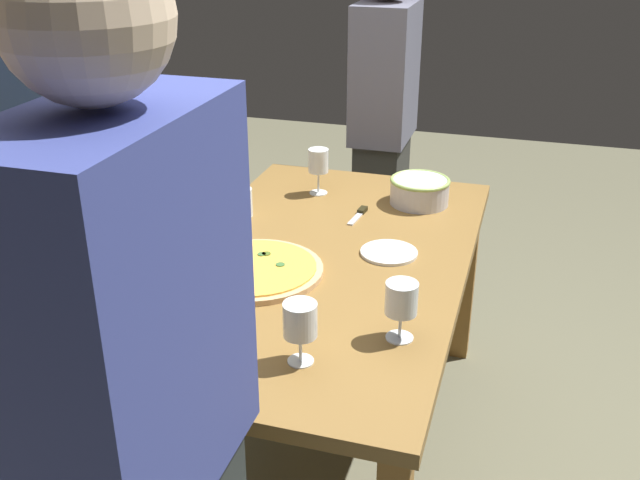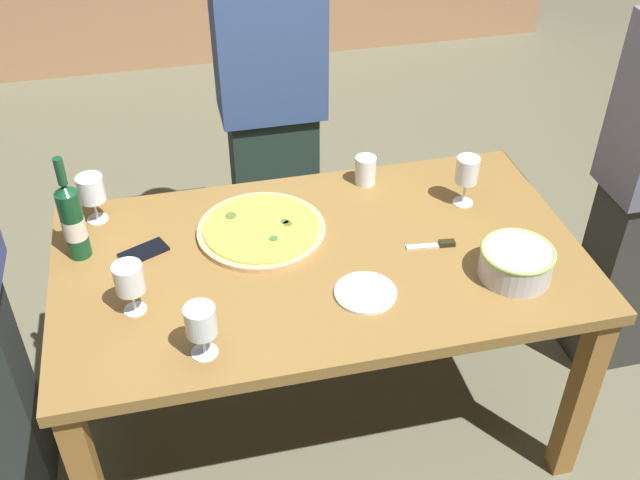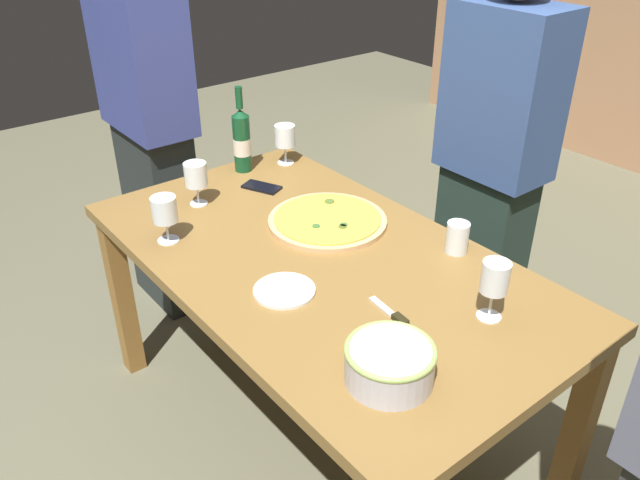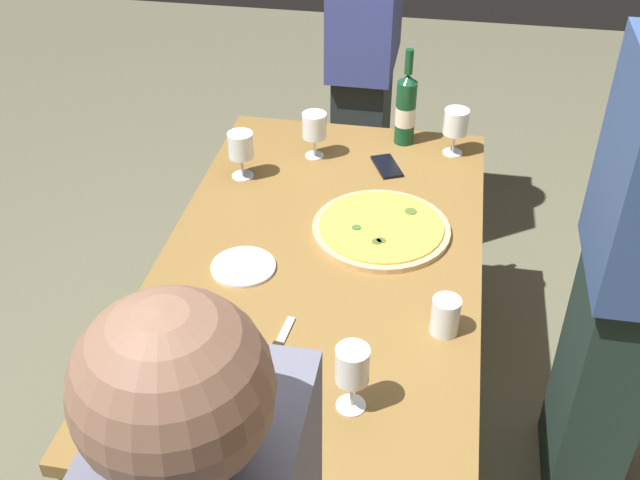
{
  "view_description": "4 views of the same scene",
  "coord_description": "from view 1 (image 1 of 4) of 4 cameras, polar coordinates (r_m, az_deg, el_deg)",
  "views": [
    {
      "loc": [
        -1.95,
        -0.59,
        1.75
      ],
      "look_at": [
        0.0,
        0.0,
        0.81
      ],
      "focal_mm": 41.15,
      "sensor_mm": 36.0,
      "label": 1
    },
    {
      "loc": [
        -0.4,
        -1.72,
        2.18
      ],
      "look_at": [
        0.0,
        0.0,
        0.81
      ],
      "focal_mm": 41.93,
      "sensor_mm": 36.0,
      "label": 2
    },
    {
      "loc": [
        1.32,
        -1.05,
        1.8
      ],
      "look_at": [
        0.0,
        0.0,
        0.81
      ],
      "focal_mm": 35.73,
      "sensor_mm": 36.0,
      "label": 3
    },
    {
      "loc": [
        1.69,
        0.3,
        2.07
      ],
      "look_at": [
        0.0,
        0.0,
        0.81
      ],
      "focal_mm": 43.21,
      "sensor_mm": 36.0,
      "label": 4
    }
  ],
  "objects": [
    {
      "name": "wine_glass_far_right",
      "position": [
        1.83,
        -16.58,
        -5.55
      ],
      "size": [
        0.08,
        0.08,
        0.16
      ],
      "color": "white",
      "rests_on": "dining_table"
    },
    {
      "name": "person_host",
      "position": [
        2.58,
        -17.91,
        2.76
      ],
      "size": [
        0.39,
        0.24,
        1.64
      ],
      "rotation": [
        0.0,
        0.0,
        -1.57
      ],
      "color": "#20312A",
      "rests_on": "ground"
    },
    {
      "name": "dining_table",
      "position": [
        2.32,
        0.0,
        -3.44
      ],
      "size": [
        1.6,
        0.9,
        0.75
      ],
      "color": "brown",
      "rests_on": "ground"
    },
    {
      "name": "side_plate",
      "position": [
        2.31,
        5.39,
        -0.98
      ],
      "size": [
        0.18,
        0.18,
        0.01
      ],
      "primitive_type": "cylinder",
      "color": "white",
      "rests_on": "dining_table"
    },
    {
      "name": "wine_glass_far_left",
      "position": [
        1.72,
        -1.56,
        -6.32
      ],
      "size": [
        0.08,
        0.08,
        0.16
      ],
      "color": "white",
      "rests_on": "dining_table"
    },
    {
      "name": "person_guest_left",
      "position": [
        3.35,
        4.92,
        8.3
      ],
      "size": [
        0.39,
        0.24,
        1.59
      ],
      "rotation": [
        0.0,
        0.0,
        -3.09
      ],
      "color": "#333430",
      "rests_on": "ground"
    },
    {
      "name": "wine_glass_by_bottle",
      "position": [
        1.83,
        6.34,
        -4.76
      ],
      "size": [
        0.08,
        0.08,
        0.16
      ],
      "color": "white",
      "rests_on": "dining_table"
    },
    {
      "name": "pizza",
      "position": [
        2.19,
        -5.07,
        -2.29
      ],
      "size": [
        0.41,
        0.41,
        0.03
      ],
      "color": "tan",
      "rests_on": "dining_table"
    },
    {
      "name": "person_guest_right",
      "position": [
        1.33,
        -13.52,
        -16.92
      ],
      "size": [
        0.46,
        0.24,
        1.74
      ],
      "rotation": [
        0.0,
        0.0,
        0.02
      ],
      "color": "#262C2C",
      "rests_on": "ground"
    },
    {
      "name": "ground_plane",
      "position": [
        2.69,
        0.0,
        -15.85
      ],
      "size": [
        8.0,
        8.0,
        0.0
      ],
      "primitive_type": "plane",
      "color": "#626049"
    },
    {
      "name": "wine_bottle",
      "position": [
        1.7,
        -12.59,
        -6.8
      ],
      "size": [
        0.07,
        0.07,
        0.34
      ],
      "color": "#114424",
      "rests_on": "dining_table"
    },
    {
      "name": "serving_bowl",
      "position": [
        2.69,
        7.76,
        3.88
      ],
      "size": [
        0.22,
        0.22,
        0.1
      ],
      "color": "silver",
      "rests_on": "dining_table"
    },
    {
      "name": "cup_amber",
      "position": [
        2.58,
        -6.07,
        2.94
      ],
      "size": [
        0.07,
        0.07,
        0.1
      ],
      "primitive_type": "cylinder",
      "color": "white",
      "rests_on": "dining_table"
    },
    {
      "name": "wine_glass_near_pizza",
      "position": [
        2.74,
        -0.12,
        6.01
      ],
      "size": [
        0.08,
        0.08,
        0.17
      ],
      "color": "white",
      "rests_on": "dining_table"
    },
    {
      "name": "cell_phone",
      "position": [
        1.89,
        -8.51,
        -7.41
      ],
      "size": [
        0.16,
        0.12,
        0.01
      ],
      "primitive_type": "cube",
      "rotation": [
        0.0,
        0.0,
        5.14
      ],
      "color": "black",
      "rests_on": "dining_table"
    },
    {
      "name": "pizza_knife",
      "position": [
        2.58,
        3.09,
        2.06
      ],
      "size": [
        0.15,
        0.04,
        0.02
      ],
      "color": "silver",
      "rests_on": "dining_table"
    }
  ]
}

